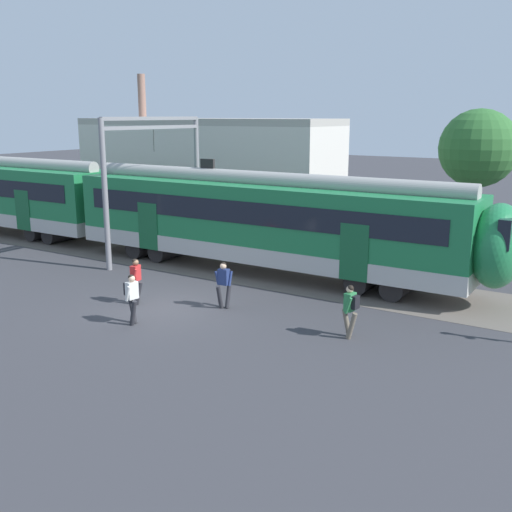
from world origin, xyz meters
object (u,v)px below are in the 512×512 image
at_px(pedestrian_navy, 224,281).
at_px(pedestrian_green, 350,307).
at_px(pedestrian_red, 136,278).
at_px(commuter_train, 114,205).
at_px(pedestrian_white, 132,295).

bearing_deg(pedestrian_navy, pedestrian_green, -4.03).
xyz_separation_m(pedestrian_red, pedestrian_navy, (2.94, 1.27, 0.03)).
bearing_deg(commuter_train, pedestrian_green, -19.26).
distance_m(commuter_train, pedestrian_white, 11.63).
bearing_deg(pedestrian_red, pedestrian_white, -50.28).
height_order(pedestrian_navy, pedestrian_green, same).
bearing_deg(pedestrian_green, pedestrian_navy, 175.97).
relative_size(pedestrian_red, pedestrian_green, 1.00).
xyz_separation_m(pedestrian_white, pedestrian_navy, (1.56, 2.93, 0.00)).
bearing_deg(pedestrian_white, pedestrian_navy, 61.86).
height_order(pedestrian_red, pedestrian_green, same).
relative_size(commuter_train, pedestrian_white, 22.83).
xyz_separation_m(pedestrian_white, pedestrian_green, (6.44, 2.58, 0.00)).
bearing_deg(pedestrian_red, pedestrian_green, 6.76).
relative_size(commuter_train, pedestrian_red, 22.83).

